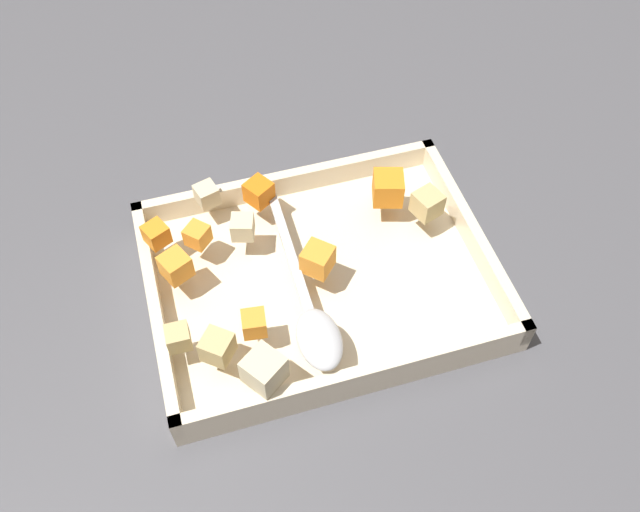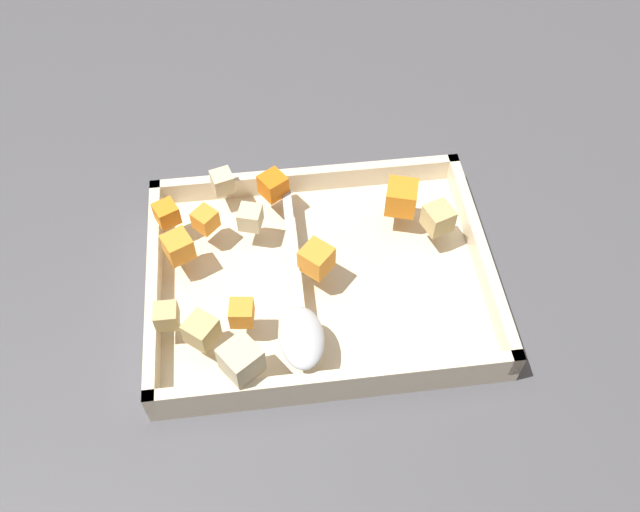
# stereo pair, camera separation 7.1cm
# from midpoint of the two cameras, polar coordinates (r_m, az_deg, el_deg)

# --- Properties ---
(ground_plane) EXTENTS (4.00, 4.00, 0.00)m
(ground_plane) POSITION_cam_midpoint_polar(r_m,az_deg,el_deg) (0.76, 1.51, -2.08)
(ground_plane) COLOR #4C4C51
(baking_dish) EXTENTS (0.37, 0.28, 0.04)m
(baking_dish) POSITION_cam_midpoint_polar(r_m,az_deg,el_deg) (0.74, 2.73, -2.11)
(baking_dish) COLOR beige
(baking_dish) RESTS_ON ground_plane
(carrot_chunk_far_left) EXTENTS (0.03, 0.03, 0.02)m
(carrot_chunk_far_left) POSITION_cam_midpoint_polar(r_m,az_deg,el_deg) (0.67, -3.59, -5.01)
(carrot_chunk_far_left) COLOR orange
(carrot_chunk_far_left) RESTS_ON baking_dish
(carrot_chunk_corner_sw) EXTENTS (0.04, 0.04, 0.03)m
(carrot_chunk_corner_sw) POSITION_cam_midpoint_polar(r_m,az_deg,el_deg) (0.76, 9.51, 4.70)
(carrot_chunk_corner_sw) COLOR orange
(carrot_chunk_corner_sw) RESTS_ON baking_dish
(carrot_chunk_mid_right) EXTENTS (0.04, 0.04, 0.03)m
(carrot_chunk_mid_right) POSITION_cam_midpoint_polar(r_m,az_deg,el_deg) (0.70, 2.59, -0.44)
(carrot_chunk_mid_right) COLOR orange
(carrot_chunk_mid_right) RESTS_ON baking_dish
(carrot_chunk_under_handle) EXTENTS (0.03, 0.03, 0.02)m
(carrot_chunk_under_handle) POSITION_cam_midpoint_polar(r_m,az_deg,el_deg) (0.75, -10.15, 3.36)
(carrot_chunk_under_handle) COLOR orange
(carrot_chunk_under_handle) RESTS_ON baking_dish
(carrot_chunk_near_right) EXTENTS (0.03, 0.03, 0.02)m
(carrot_chunk_near_right) POSITION_cam_midpoint_polar(r_m,az_deg,el_deg) (0.74, -6.92, 2.87)
(carrot_chunk_near_right) COLOR orange
(carrot_chunk_near_right) RESTS_ON baking_dish
(carrot_chunk_near_left) EXTENTS (0.04, 0.04, 0.03)m
(carrot_chunk_near_left) POSITION_cam_midpoint_polar(r_m,az_deg,el_deg) (0.72, -9.09, 0.59)
(carrot_chunk_near_left) COLOR orange
(carrot_chunk_near_left) RESTS_ON baking_dish
(carrot_chunk_far_right) EXTENTS (0.04, 0.04, 0.03)m
(carrot_chunk_far_right) POSITION_cam_midpoint_polar(r_m,az_deg,el_deg) (0.77, -1.32, 5.78)
(carrot_chunk_far_right) COLOR orange
(carrot_chunk_far_right) RESTS_ON baking_dish
(potato_chunk_back_center) EXTENTS (0.05, 0.05, 0.03)m
(potato_chunk_back_center) POSITION_cam_midpoint_polar(r_m,az_deg,el_deg) (0.64, -3.46, -8.90)
(potato_chunk_back_center) COLOR beige
(potato_chunk_back_center) RESTS_ON baking_dish
(potato_chunk_heap_top) EXTENTS (0.03, 0.03, 0.02)m
(potato_chunk_heap_top) POSITION_cam_midpoint_polar(r_m,az_deg,el_deg) (0.78, -5.60, 6.08)
(potato_chunk_heap_top) COLOR beige
(potato_chunk_heap_top) RESTS_ON baking_dish
(potato_chunk_corner_nw) EXTENTS (0.03, 0.03, 0.02)m
(potato_chunk_corner_nw) POSITION_cam_midpoint_polar(r_m,az_deg,el_deg) (0.74, -3.15, 3.07)
(potato_chunk_corner_nw) COLOR beige
(potato_chunk_corner_nw) RESTS_ON baking_dish
(potato_chunk_front_center) EXTENTS (0.04, 0.04, 0.03)m
(potato_chunk_front_center) POSITION_cam_midpoint_polar(r_m,az_deg,el_deg) (0.66, -6.90, -6.45)
(potato_chunk_front_center) COLOR tan
(potato_chunk_front_center) RESTS_ON baking_dish
(potato_chunk_corner_ne) EXTENTS (0.02, 0.02, 0.02)m
(potato_chunk_corner_ne) POSITION_cam_midpoint_polar(r_m,az_deg,el_deg) (0.68, -9.85, -5.18)
(potato_chunk_corner_ne) COLOR tan
(potato_chunk_corner_ne) RESTS_ON baking_dish
(potato_chunk_corner_se) EXTENTS (0.04, 0.04, 0.03)m
(potato_chunk_corner_se) POSITION_cam_midpoint_polar(r_m,az_deg,el_deg) (0.75, 12.55, 2.94)
(potato_chunk_corner_se) COLOR tan
(potato_chunk_corner_se) RESTS_ON baking_dish
(serving_spoon) EXTENTS (0.04, 0.23, 0.02)m
(serving_spoon) POSITION_cam_midpoint_polar(r_m,az_deg,el_deg) (0.66, 1.44, -6.09)
(serving_spoon) COLOR silver
(serving_spoon) RESTS_ON baking_dish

